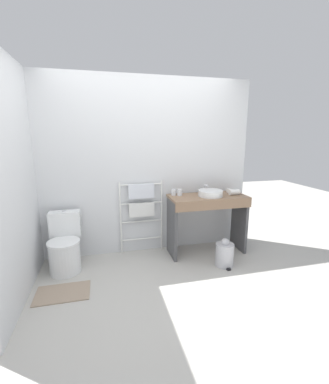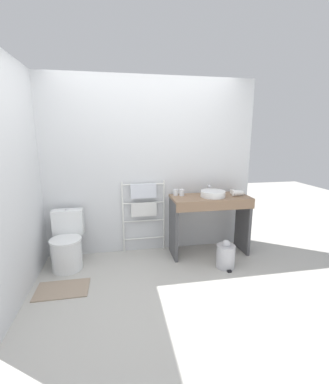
{
  "view_description": "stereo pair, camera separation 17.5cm",
  "coord_description": "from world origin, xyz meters",
  "px_view_note": "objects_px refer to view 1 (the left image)",
  "views": [
    {
      "loc": [
        -0.59,
        -2.23,
        1.66
      ],
      "look_at": [
        0.12,
        0.66,
        1.0
      ],
      "focal_mm": 24.0,
      "sensor_mm": 36.0,
      "label": 1
    },
    {
      "loc": [
        -0.42,
        -2.27,
        1.66
      ],
      "look_at": [
        0.12,
        0.66,
        1.0
      ],
      "focal_mm": 24.0,
      "sensor_mm": 36.0,
      "label": 2
    }
  ],
  "objects_px": {
    "cup_near_edge": "(180,192)",
    "hair_dryer": "(235,192)",
    "toilet": "(65,247)",
    "towel_radiator": "(141,205)",
    "trash_bin": "(224,254)",
    "cup_near_wall": "(174,192)",
    "sink_basin": "(210,193)"
  },
  "relations": [
    {
      "from": "cup_near_edge",
      "to": "hair_dryer",
      "type": "distance_m",
      "value": 0.78
    },
    {
      "from": "toilet",
      "to": "cup_near_edge",
      "type": "xyz_separation_m",
      "value": [
        1.54,
        0.15,
        0.59
      ]
    },
    {
      "from": "towel_radiator",
      "to": "trash_bin",
      "type": "bearing_deg",
      "value": -34.31
    },
    {
      "from": "cup_near_wall",
      "to": "hair_dryer",
      "type": "relative_size",
      "value": 0.45
    },
    {
      "from": "cup_near_edge",
      "to": "trash_bin",
      "type": "relative_size",
      "value": 0.24
    },
    {
      "from": "towel_radiator",
      "to": "hair_dryer",
      "type": "relative_size",
      "value": 5.29
    },
    {
      "from": "sink_basin",
      "to": "trash_bin",
      "type": "bearing_deg",
      "value": -83.33
    },
    {
      "from": "sink_basin",
      "to": "cup_near_edge",
      "type": "xyz_separation_m",
      "value": [
        -0.4,
        0.14,
        0.0
      ]
    },
    {
      "from": "cup_near_edge",
      "to": "trash_bin",
      "type": "xyz_separation_m",
      "value": [
        0.45,
        -0.54,
        -0.72
      ]
    },
    {
      "from": "hair_dryer",
      "to": "trash_bin",
      "type": "distance_m",
      "value": 0.89
    },
    {
      "from": "sink_basin",
      "to": "cup_near_edge",
      "type": "height_order",
      "value": "cup_near_edge"
    },
    {
      "from": "sink_basin",
      "to": "cup_near_wall",
      "type": "xyz_separation_m",
      "value": [
        -0.48,
        0.17,
        0.0
      ]
    },
    {
      "from": "toilet",
      "to": "towel_radiator",
      "type": "relative_size",
      "value": 0.7
    },
    {
      "from": "hair_dryer",
      "to": "trash_bin",
      "type": "xyz_separation_m",
      "value": [
        -0.32,
        -0.41,
        -0.72
      ]
    },
    {
      "from": "hair_dryer",
      "to": "trash_bin",
      "type": "relative_size",
      "value": 0.53
    },
    {
      "from": "towel_radiator",
      "to": "cup_near_edge",
      "type": "height_order",
      "value": "towel_radiator"
    },
    {
      "from": "sink_basin",
      "to": "trash_bin",
      "type": "relative_size",
      "value": 0.91
    },
    {
      "from": "hair_dryer",
      "to": "trash_bin",
      "type": "height_order",
      "value": "hair_dryer"
    },
    {
      "from": "cup_near_edge",
      "to": "trash_bin",
      "type": "height_order",
      "value": "cup_near_edge"
    },
    {
      "from": "trash_bin",
      "to": "sink_basin",
      "type": "bearing_deg",
      "value": 96.67
    },
    {
      "from": "toilet",
      "to": "trash_bin",
      "type": "bearing_deg",
      "value": -11.02
    },
    {
      "from": "towel_radiator",
      "to": "sink_basin",
      "type": "xyz_separation_m",
      "value": [
        0.92,
        -0.26,
        0.18
      ]
    },
    {
      "from": "towel_radiator",
      "to": "cup_near_wall",
      "type": "height_order",
      "value": "towel_radiator"
    },
    {
      "from": "towel_radiator",
      "to": "sink_basin",
      "type": "bearing_deg",
      "value": -15.6
    },
    {
      "from": "towel_radiator",
      "to": "cup_near_edge",
      "type": "distance_m",
      "value": 0.57
    },
    {
      "from": "sink_basin",
      "to": "toilet",
      "type": "bearing_deg",
      "value": -179.47
    },
    {
      "from": "towel_radiator",
      "to": "cup_near_edge",
      "type": "xyz_separation_m",
      "value": [
        0.52,
        -0.12,
        0.18
      ]
    },
    {
      "from": "trash_bin",
      "to": "toilet",
      "type": "bearing_deg",
      "value": 168.98
    },
    {
      "from": "towel_radiator",
      "to": "sink_basin",
      "type": "height_order",
      "value": "towel_radiator"
    },
    {
      "from": "towel_radiator",
      "to": "trash_bin",
      "type": "distance_m",
      "value": 1.3
    },
    {
      "from": "cup_near_edge",
      "to": "sink_basin",
      "type": "bearing_deg",
      "value": -18.55
    },
    {
      "from": "toilet",
      "to": "towel_radiator",
      "type": "xyz_separation_m",
      "value": [
        1.02,
        0.28,
        0.41
      ]
    }
  ]
}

